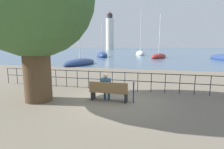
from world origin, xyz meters
TOP-DOWN VIEW (x-y plane):
  - ground_plane at (0.00, 0.00)m, footprint 1000.00×1000.00m
  - harbor_water at (0.00, 161.39)m, footprint 600.00×300.00m
  - park_bench at (0.00, -0.06)m, footprint 1.76×0.45m
  - seated_person_left at (-0.16, 0.01)m, footprint 0.43×0.35m
  - promenade_railing at (-0.00, 1.98)m, footprint 15.16×0.04m
  - closed_umbrella at (1.10, 0.01)m, footprint 0.09×0.09m
  - sailboat_1 at (-7.85, 14.02)m, footprint 3.22×6.86m
  - sailboat_2 at (-2.39, 41.19)m, footprint 3.27×5.95m
  - sailboat_3 at (2.46, 29.98)m, footprint 4.20×6.61m
  - sailboat_4 at (-10.21, 31.14)m, footprint 4.97×7.85m
  - harbor_lighthouse at (-27.74, 103.39)m, footprint 4.99×4.99m

SIDE VIEW (x-z plane):
  - ground_plane at x=0.00m, z-range 0.00..0.00m
  - harbor_water at x=0.00m, z-range 0.00..0.01m
  - sailboat_1 at x=-7.85m, z-range -3.71..4.24m
  - sailboat_3 at x=2.46m, z-range -4.28..4.90m
  - sailboat_4 at x=-10.21m, z-range -3.64..4.33m
  - sailboat_2 at x=-2.39m, z-range -5.85..6.65m
  - park_bench at x=0.00m, z-range -0.02..0.88m
  - closed_umbrella at x=1.10m, z-range 0.06..1.04m
  - promenade_railing at x=0.00m, z-range 0.17..1.22m
  - seated_person_left at x=-0.16m, z-range 0.06..1.33m
  - harbor_lighthouse at x=-27.74m, z-range -0.83..22.95m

